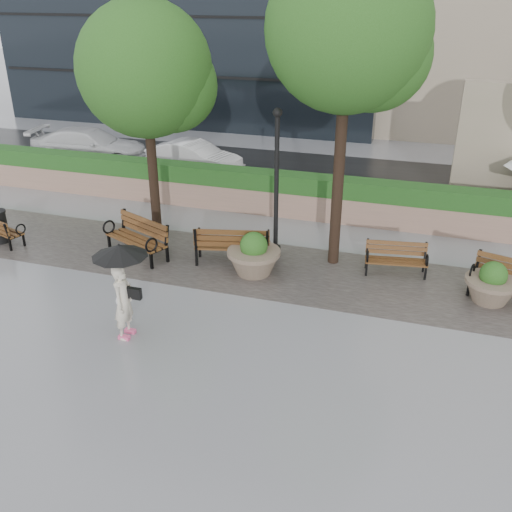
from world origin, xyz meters
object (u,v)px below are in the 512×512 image
(bench_4, at_px, (511,291))
(pedestrian, at_px, (122,282))
(bench_0, at_px, (2,235))
(bench_1, at_px, (138,245))
(lamppost, at_px, (276,195))
(car_left, at_px, (90,146))
(bench_3, at_px, (395,265))
(bench_2, at_px, (233,252))
(planter_left, at_px, (254,258))
(car_right, at_px, (194,158))
(planter_right, at_px, (491,286))

(bench_4, xyz_separation_m, pedestrian, (-7.77, -3.96, 0.97))
(bench_0, relative_size, bench_1, 0.79)
(bench_1, relative_size, lamppost, 0.52)
(bench_0, height_order, lamppost, lamppost)
(car_left, bearing_deg, pedestrian, -153.40)
(bench_3, height_order, bench_4, bench_4)
(pedestrian, bearing_deg, bench_3, -48.69)
(bench_2, bearing_deg, planter_left, 135.15)
(bench_3, height_order, pedestrian, pedestrian)
(planter_left, distance_m, car_left, 12.32)
(planter_left, distance_m, car_right, 9.00)
(bench_0, xyz_separation_m, bench_3, (10.92, 1.40, 0.00))
(planter_right, distance_m, lamppost, 5.66)
(bench_0, bearing_deg, bench_4, -158.72)
(bench_2, distance_m, car_left, 11.48)
(bench_2, relative_size, lamppost, 0.52)
(planter_left, bearing_deg, lamppost, 78.33)
(lamppost, height_order, car_right, lamppost)
(bench_4, height_order, pedestrian, pedestrian)
(car_left, bearing_deg, bench_3, -125.65)
(bench_1, height_order, car_right, car_right)
(bench_4, bearing_deg, planter_left, -159.10)
(bench_0, height_order, bench_3, bench_3)
(bench_0, distance_m, pedestrian, 6.73)
(bench_1, bearing_deg, bench_4, 25.86)
(bench_0, bearing_deg, bench_2, -155.43)
(bench_2, relative_size, planter_right, 1.72)
(bench_4, xyz_separation_m, car_right, (-11.00, 7.13, 0.34))
(car_left, height_order, car_right, car_left)
(planter_right, bearing_deg, car_left, 154.19)
(planter_left, xyz_separation_m, planter_right, (5.67, 0.30, -0.05))
(pedestrian, bearing_deg, bench_4, -63.76)
(bench_4, xyz_separation_m, lamppost, (-5.88, 0.73, 1.47))
(bench_0, relative_size, bench_2, 0.78)
(planter_left, distance_m, pedestrian, 3.98)
(bench_1, relative_size, car_left, 0.42)
(bench_3, xyz_separation_m, lamppost, (-3.20, 0.09, 1.52))
(bench_2, xyz_separation_m, planter_right, (6.39, -0.14, 0.08))
(bench_3, bearing_deg, car_right, 133.16)
(car_left, bearing_deg, planter_right, -124.57)
(bench_4, relative_size, pedestrian, 0.94)
(car_right, bearing_deg, car_left, 97.25)
(bench_0, bearing_deg, planter_left, -159.40)
(bench_2, distance_m, planter_right, 6.40)
(bench_1, height_order, car_left, car_left)
(planter_left, xyz_separation_m, lamppost, (0.24, 1.16, 1.32))
(planter_left, bearing_deg, bench_1, 178.91)
(lamppost, xyz_separation_m, car_right, (-5.12, 6.40, -1.13))
(bench_1, distance_m, bench_4, 9.46)
(car_left, bearing_deg, lamppost, -132.29)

